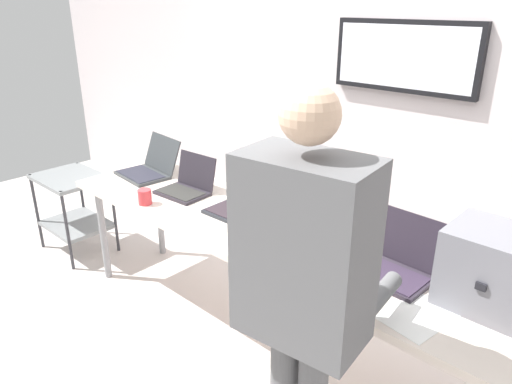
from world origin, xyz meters
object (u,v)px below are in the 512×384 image
equipment_box (496,270)px  coffee_mug (145,197)px  person (304,281)px  storage_cart (74,201)px  laptop_station_0 (150,167)px  laptop_station_2 (239,203)px  laptop_station_4 (394,260)px  laptop_station_3 (309,228)px  laptop_station_1 (187,184)px  workbench (261,235)px

equipment_box → coffee_mug: bearing=-169.7°
person → storage_cart: size_ratio=2.65×
laptop_station_0 → laptop_station_2: (0.93, -0.03, -0.00)m
laptop_station_2 → laptop_station_4: 0.99m
laptop_station_0 → person: person is taller
laptop_station_4 → equipment_box: bearing=3.9°
laptop_station_3 → storage_cart: 2.20m
equipment_box → laptop_station_3: (-0.90, -0.03, -0.11)m
laptop_station_1 → laptop_station_4: bearing=0.8°
equipment_box → laptop_station_3: bearing=-178.1°
coffee_mug → laptop_station_0: bearing=141.5°
workbench → laptop_station_3: 0.31m
laptop_station_1 → workbench: bearing=-4.1°
laptop_station_3 → laptop_station_4: (0.49, 0.00, 0.00)m
equipment_box → laptop_station_4: 0.43m
laptop_station_3 → laptop_station_4: 0.49m
workbench → coffee_mug: (-0.73, -0.25, 0.10)m
laptop_station_2 → coffee_mug: size_ratio=3.30×
person → storage_cart: (-2.64, 0.44, -0.61)m
laptop_station_0 → laptop_station_4: (1.92, -0.02, 0.00)m
person → laptop_station_0: bearing=159.8°
person → laptop_station_1: bearing=155.3°
laptop_station_2 → storage_cart: (-1.64, -0.24, -0.39)m
storage_cart → laptop_station_4: bearing=5.4°
laptop_station_2 → laptop_station_0: bearing=178.3°
workbench → person: bearing=-39.0°
laptop_station_2 → coffee_mug: (-0.50, -0.31, -0.01)m
storage_cart → person: bearing=-9.5°
equipment_box → laptop_station_2: size_ratio=1.23×
laptop_station_1 → coffee_mug: size_ratio=3.60×
workbench → laptop_station_0: 1.17m
laptop_station_4 → person: bearing=-89.8°
laptop_station_2 → person: (1.00, -0.68, 0.22)m
equipment_box → laptop_station_1: equipment_box is taller
laptop_station_3 → coffee_mug: 1.06m
coffee_mug → person: bearing=-13.9°
laptop_station_4 → workbench: bearing=-174.7°
laptop_station_4 → person: size_ratio=0.23×
workbench → storage_cart: (-1.87, -0.18, -0.29)m
laptop_station_0 → coffee_mug: size_ratio=4.38×
laptop_station_1 → laptop_station_2: 0.46m
workbench → laptop_station_3: laptop_station_3 is taller
laptop_station_2 → laptop_station_3: size_ratio=0.89×
laptop_station_1 → coffee_mug: (-0.04, -0.30, -0.01)m
laptop_station_2 → laptop_station_4: bearing=0.6°
equipment_box → laptop_station_0: equipment_box is taller
laptop_station_1 → coffee_mug: 0.30m
laptop_station_4 → coffee_mug: bearing=-167.9°
laptop_station_0 → coffee_mug: 0.54m
laptop_station_1 → storage_cart: size_ratio=0.52×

